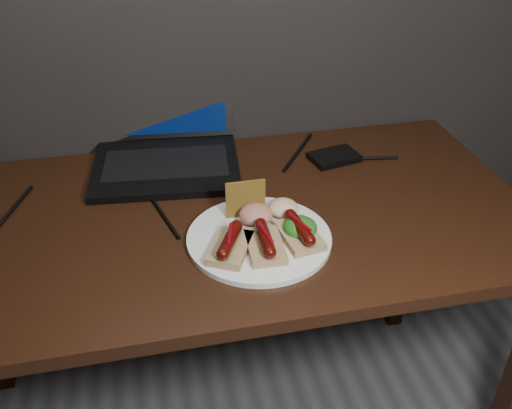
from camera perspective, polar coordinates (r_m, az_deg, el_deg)
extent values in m
cube|color=black|center=(1.27, -3.93, -1.50)|extent=(1.40, 0.70, 0.03)
cube|color=black|center=(1.90, 14.81, -3.31)|extent=(0.05, 0.05, 0.72)
cube|color=black|center=(1.44, -8.97, 3.76)|extent=(0.38, 0.32, 0.02)
cube|color=black|center=(1.43, -9.00, 4.12)|extent=(0.32, 0.19, 0.00)
cube|color=black|center=(1.55, -9.25, 11.02)|extent=(0.36, 0.13, 0.23)
cube|color=#061B41|center=(1.55, -9.25, 11.02)|extent=(0.33, 0.11, 0.20)
cube|color=black|center=(1.48, 7.82, 4.73)|extent=(0.13, 0.10, 0.02)
cylinder|color=black|center=(1.26, -9.17, -1.19)|extent=(0.06, 0.18, 0.01)
cylinder|color=black|center=(1.50, 4.23, 5.27)|extent=(0.13, 0.19, 0.01)
cylinder|color=black|center=(1.50, 11.42, 4.55)|extent=(0.14, 0.03, 0.01)
cylinder|color=black|center=(1.37, -23.22, -0.55)|extent=(0.07, 0.19, 0.01)
cylinder|color=white|center=(1.17, 0.31, -3.40)|extent=(0.37, 0.37, 0.01)
cube|color=tan|center=(1.13, -2.60, -4.36)|extent=(0.11, 0.13, 0.02)
cylinder|color=#540C05|center=(1.11, -2.63, -3.53)|extent=(0.06, 0.10, 0.02)
sphere|color=#540C05|center=(1.08, -3.35, -4.99)|extent=(0.03, 0.02, 0.02)
sphere|color=#540C05|center=(1.15, -1.96, -2.15)|extent=(0.03, 0.02, 0.02)
cylinder|color=#6D050E|center=(1.11, -2.65, -3.01)|extent=(0.03, 0.07, 0.01)
cube|color=tan|center=(1.13, 0.91, -4.17)|extent=(0.07, 0.12, 0.02)
cylinder|color=#540C05|center=(1.12, 0.92, -3.34)|extent=(0.03, 0.10, 0.02)
sphere|color=#540C05|center=(1.08, 1.40, -4.82)|extent=(0.02, 0.02, 0.02)
sphere|color=#540C05|center=(1.15, 0.47, -1.95)|extent=(0.02, 0.02, 0.02)
cylinder|color=#6D050E|center=(1.11, 0.93, -2.82)|extent=(0.02, 0.07, 0.01)
cube|color=tan|center=(1.16, 4.34, -3.11)|extent=(0.09, 0.12, 0.02)
cylinder|color=#540C05|center=(1.15, 4.38, -2.28)|extent=(0.04, 0.10, 0.02)
sphere|color=#540C05|center=(1.11, 5.39, -3.61)|extent=(0.03, 0.02, 0.02)
sphere|color=#540C05|center=(1.18, 3.43, -1.03)|extent=(0.03, 0.02, 0.02)
cylinder|color=#6D050E|center=(1.14, 4.41, -1.77)|extent=(0.03, 0.07, 0.01)
cube|color=olive|center=(1.21, -1.06, 0.58)|extent=(0.08, 0.01, 0.08)
ellipsoid|color=#115110|center=(1.16, 4.43, -2.30)|extent=(0.07, 0.07, 0.04)
ellipsoid|color=#AA111A|center=(1.20, -0.01, -1.01)|extent=(0.07, 0.07, 0.04)
ellipsoid|color=beige|center=(1.22, 2.72, -0.34)|extent=(0.06, 0.06, 0.04)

